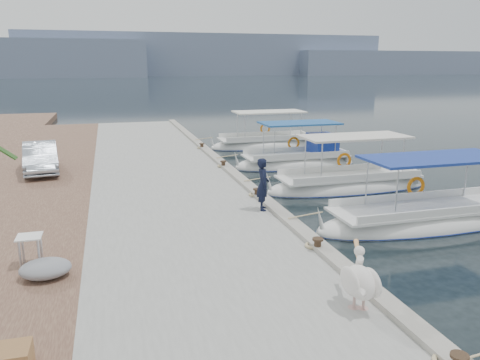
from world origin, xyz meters
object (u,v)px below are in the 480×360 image
object	(u,v)px
pelican	(360,280)
fisherman	(263,184)
fishing_caique_c	(348,186)
parked_car	(41,157)
fishing_caique_b	(426,221)
fishing_caique_e	(266,145)
fishing_caique_d	(297,162)

from	to	relation	value
pelican	fisherman	world-z (taller)	fisherman
fishing_caique_c	parked_car	world-z (taller)	fishing_caique_c
fishing_caique_b	parked_car	bearing A→B (deg)	143.84
fisherman	parked_car	bearing A→B (deg)	57.43
fisherman	parked_car	xyz separation A→B (m)	(-7.54, 7.74, -0.20)
fishing_caique_e	parked_car	bearing A→B (deg)	-154.00
fishing_caique_d	fishing_caique_e	bearing A→B (deg)	87.39
fishing_caique_d	pelican	xyz separation A→B (m)	(-4.74, -14.46, 0.88)
fishing_caique_e	fisherman	xyz separation A→B (m)	(-4.79, -13.76, 1.22)
fishing_caique_b	pelican	size ratio (longest dim) A/B	5.42
fishing_caique_b	fishing_caique_d	world-z (taller)	same
fishing_caique_b	fishing_caique_e	bearing A→B (deg)	91.05
fishing_caique_c	fishing_caique_e	bearing A→B (deg)	90.11
fishing_caique_b	pelican	xyz separation A→B (m)	(-5.28, -4.98, 0.96)
fishing_caique_d	fisherman	size ratio (longest dim) A/B	3.85
fishing_caique_b	fishing_caique_e	world-z (taller)	same
fishing_caique_d	parked_car	world-z (taller)	fishing_caique_d
fishing_caique_c	fisherman	world-z (taller)	fishing_caique_c
fishing_caique_d	fishing_caique_c	bearing A→B (deg)	-86.64
fishing_caique_b	fishing_caique_c	distance (m)	4.69
fishing_caique_b	parked_car	world-z (taller)	fishing_caique_b
fishing_caique_e	fisherman	size ratio (longest dim) A/B	4.29
parked_car	fishing_caique_c	bearing A→B (deg)	-27.32
fishing_caique_c	fishing_caique_d	bearing A→B (deg)	93.36
parked_car	pelican	bearing A→B (deg)	-69.86
fishing_caique_b	fishing_caique_e	xyz separation A→B (m)	(-0.28, 15.23, 0.00)
fishing_caique_d	fisherman	bearing A→B (deg)	-119.48
fisherman	fishing_caique_d	bearing A→B (deg)	-16.29
fishing_caique_e	parked_car	world-z (taller)	fishing_caique_e
fishing_caique_c	parked_car	xyz separation A→B (m)	(-12.35, 4.53, 1.01)
fishing_caique_c	fishing_caique_d	world-z (taller)	same
fishing_caique_c	parked_car	distance (m)	13.19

